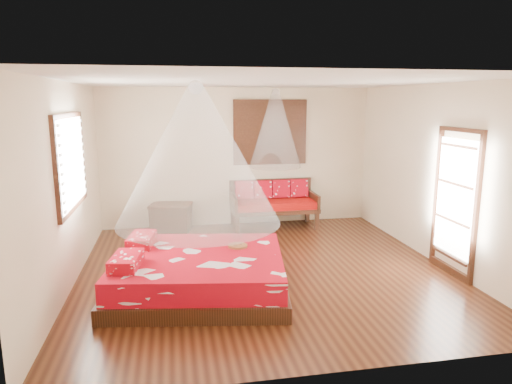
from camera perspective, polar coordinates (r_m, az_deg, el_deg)
The scene contains 10 objects.
room at distance 6.69m, azimuth 1.12°, elevation 1.57°, with size 5.54×5.54×2.84m.
bed at distance 6.32m, azimuth -7.17°, elevation -9.91°, with size 2.59×2.40×0.65m.
daybed at distance 9.28m, azimuth 2.17°, elevation -1.20°, with size 1.73×0.77×0.94m.
storage_chest at distance 9.19m, azimuth -10.57°, elevation -3.11°, with size 0.89×0.74×0.54m.
shutter_panel at distance 9.41m, azimuth 1.78°, elevation 7.47°, with size 1.52×0.06×1.32m.
window_left at distance 6.85m, azimuth -22.09°, elevation 3.50°, with size 0.10×1.74×1.34m.
glazed_door at distance 7.27m, azimuth 23.61°, elevation -1.26°, with size 0.08×1.02×2.16m.
wine_tray at distance 6.50m, azimuth -2.30°, elevation -6.37°, with size 0.28×0.28×0.22m.
mosquito_net_main at distance 5.93m, azimuth -7.32°, elevation 4.62°, with size 2.15×2.15×1.80m, color white.
mosquito_net_daybed at distance 8.95m, azimuth 2.43°, elevation 7.91°, with size 1.02×1.02×1.50m, color white.
Camera 1 is at (-1.33, -6.45, 2.54)m, focal length 32.00 mm.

